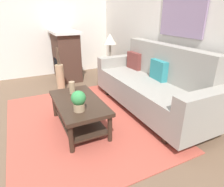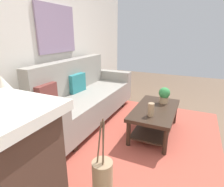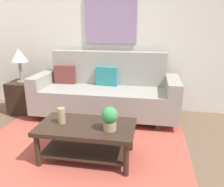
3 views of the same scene
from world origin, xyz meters
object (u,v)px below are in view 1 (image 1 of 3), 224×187
object	(u,v)px
coffee_table	(79,108)
potted_plant_tabletop	(79,100)
framed_painting	(182,10)
tabletop_vase	(72,88)
side_table	(110,72)
table_lamp	(110,40)
fireplace	(66,55)
floor_vase	(60,78)
throw_pillow_teal	(159,70)
throw_pillow_maroon	(135,61)
couch	(152,85)

from	to	relation	value
coffee_table	potted_plant_tabletop	size ratio (longest dim) A/B	4.20
potted_plant_tabletop	framed_painting	xyz separation A→B (m)	(-0.32, 1.81, 1.01)
tabletop_vase	side_table	size ratio (longest dim) A/B	0.33
tabletop_vase	table_lamp	distance (m)	1.78
fireplace	floor_vase	distance (m)	0.88
throw_pillow_teal	framed_painting	size ratio (longest dim) A/B	0.40
table_lamp	throw_pillow_maroon	bearing A→B (deg)	13.93
tabletop_vase	potted_plant_tabletop	bearing A→B (deg)	-7.35
throw_pillow_teal	table_lamp	xyz separation A→B (m)	(-1.48, -0.18, 0.31)
couch	throw_pillow_teal	world-z (taller)	couch
couch	framed_painting	distance (m)	1.24
potted_plant_tabletop	fireplace	xyz separation A→B (m)	(-2.62, 0.49, 0.02)
couch	tabletop_vase	distance (m)	1.30
floor_vase	couch	bearing A→B (deg)	37.66
throw_pillow_maroon	tabletop_vase	xyz separation A→B (m)	(0.49, -1.39, -0.16)
throw_pillow_teal	floor_vase	world-z (taller)	throw_pillow_teal
couch	side_table	world-z (taller)	couch
throw_pillow_maroon	coffee_table	distance (m)	1.64
fireplace	tabletop_vase	bearing A→B (deg)	-11.45
side_table	floor_vase	size ratio (longest dim) A/B	1.00
coffee_table	framed_painting	distance (m)	2.15
throw_pillow_maroon	table_lamp	bearing A→B (deg)	-166.07
throw_pillow_maroon	potted_plant_tabletop	bearing A→B (deg)	-54.05
throw_pillow_maroon	tabletop_vase	size ratio (longest dim) A/B	1.96
side_table	throw_pillow_maroon	bearing A→B (deg)	13.93
framed_painting	fireplace	bearing A→B (deg)	-150.15
fireplace	throw_pillow_maroon	bearing A→B (deg)	32.13
throw_pillow_teal	framed_painting	distance (m)	0.96
throw_pillow_maroon	floor_vase	world-z (taller)	throw_pillow_maroon
tabletop_vase	side_table	xyz separation A→B (m)	(-1.22, 1.21, -0.24)
side_table	table_lamp	distance (m)	0.71
floor_vase	tabletop_vase	bearing A→B (deg)	-3.52
throw_pillow_maroon	side_table	distance (m)	0.86
coffee_table	side_table	world-z (taller)	side_table
tabletop_vase	floor_vase	world-z (taller)	tabletop_vase
coffee_table	tabletop_vase	distance (m)	0.36
couch	potted_plant_tabletop	distance (m)	1.39
throw_pillow_teal	tabletop_vase	xyz separation A→B (m)	(-0.26, -1.39, -0.16)
coffee_table	potted_plant_tabletop	xyz separation A→B (m)	(0.29, -0.07, 0.26)
coffee_table	table_lamp	world-z (taller)	table_lamp
tabletop_vase	framed_painting	bearing A→B (deg)	81.60
fireplace	table_lamp	bearing A→B (deg)	44.02
table_lamp	framed_painting	size ratio (longest dim) A/B	0.63
side_table	table_lamp	bearing A→B (deg)	90.00
couch	table_lamp	bearing A→B (deg)	-177.78
throw_pillow_maroon	floor_vase	size ratio (longest dim) A/B	0.64
tabletop_vase	framed_painting	distance (m)	2.05
throw_pillow_teal	fireplace	size ratio (longest dim) A/B	0.31
throw_pillow_teal	fireplace	world-z (taller)	fireplace
fireplace	coffee_table	bearing A→B (deg)	-10.13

